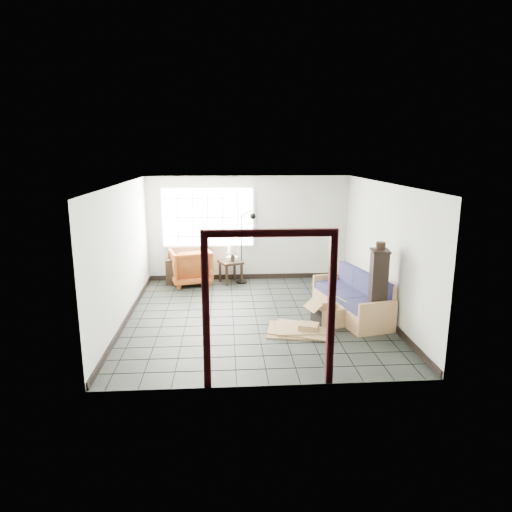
{
  "coord_description": "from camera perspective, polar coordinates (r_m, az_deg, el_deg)",
  "views": [
    {
      "loc": [
        -0.57,
        -8.5,
        3.18
      ],
      "look_at": [
        0.03,
        0.3,
        1.15
      ],
      "focal_mm": 32.0,
      "sensor_mm": 36.0,
      "label": 1
    }
  ],
  "objects": [
    {
      "name": "table_lamp",
      "position": [
        11.12,
        -2.93,
        0.79
      ],
      "size": [
        0.31,
        0.31,
        0.42
      ],
      "rotation": [
        0.0,
        0.0,
        -0.15
      ],
      "color": "black",
      "rests_on": "side_table"
    },
    {
      "name": "cardboard_pile",
      "position": [
        8.39,
        5.73,
        -9.08
      ],
      "size": [
        1.31,
        1.09,
        0.17
      ],
      "rotation": [
        0.0,
        0.0,
        -0.23
      ],
      "color": "brown",
      "rests_on": "ground"
    },
    {
      "name": "console_shelf",
      "position": [
        11.32,
        -9.15,
        -1.9
      ],
      "size": [
        0.82,
        0.36,
        0.62
      ],
      "rotation": [
        0.0,
        0.0,
        0.05
      ],
      "color": "black",
      "rests_on": "ground"
    },
    {
      "name": "tall_shelf",
      "position": [
        8.51,
        14.99,
        -4.06
      ],
      "size": [
        0.37,
        0.44,
        1.49
      ],
      "rotation": [
        0.0,
        0.0,
        -0.14
      ],
      "color": "black",
      "rests_on": "ground"
    },
    {
      "name": "ground",
      "position": [
        9.1,
        -0.03,
        -7.53
      ],
      "size": [
        5.5,
        5.5,
        0.0
      ],
      "primitive_type": "plane",
      "color": "black",
      "rests_on": "ground"
    },
    {
      "name": "room_shell",
      "position": [
        8.68,
        -0.04,
        2.98
      ],
      "size": [
        5.02,
        5.52,
        2.61
      ],
      "color": "beige",
      "rests_on": "ground"
    },
    {
      "name": "pot",
      "position": [
        8.35,
        15.32,
        1.25
      ],
      "size": [
        0.19,
        0.19,
        0.13
      ],
      "rotation": [
        0.0,
        0.0,
        -0.12
      ],
      "color": "black",
      "rests_on": "tall_shelf"
    },
    {
      "name": "window_panel",
      "position": [
        11.32,
        -6.03,
        4.85
      ],
      "size": [
        2.32,
        0.08,
        1.52
      ],
      "color": "silver",
      "rests_on": "ground"
    },
    {
      "name": "futon_sofa",
      "position": [
        9.21,
        12.14,
        -5.44
      ],
      "size": [
        1.18,
        2.13,
        0.89
      ],
      "rotation": [
        0.0,
        0.0,
        0.22
      ],
      "color": "#9E7747",
      "rests_on": "ground"
    },
    {
      "name": "armchair",
      "position": [
        11.26,
        -8.21,
        -1.06
      ],
      "size": [
        1.13,
        1.08,
        0.96
      ],
      "primitive_type": "imported",
      "rotation": [
        0.0,
        0.0,
        3.4
      ],
      "color": "maroon",
      "rests_on": "ground"
    },
    {
      "name": "open_box",
      "position": [
        8.71,
        9.07,
        -7.39
      ],
      "size": [
        0.96,
        0.65,
        0.49
      ],
      "rotation": [
        0.0,
        0.0,
        0.29
      ],
      "color": "brown",
      "rests_on": "ground"
    },
    {
      "name": "side_table",
      "position": [
        11.24,
        -3.18,
        -1.11
      ],
      "size": [
        0.66,
        0.66,
        0.55
      ],
      "rotation": [
        0.0,
        0.0,
        0.42
      ],
      "color": "black",
      "rests_on": "ground"
    },
    {
      "name": "projector",
      "position": [
        11.27,
        -3.0,
        -0.31
      ],
      "size": [
        0.33,
        0.29,
        0.1
      ],
      "rotation": [
        0.0,
        0.0,
        -0.31
      ],
      "color": "silver",
      "rests_on": "side_table"
    },
    {
      "name": "floor_lamp",
      "position": [
        11.1,
        -1.16,
        1.46
      ],
      "size": [
        0.52,
        0.32,
        1.82
      ],
      "rotation": [
        0.0,
        0.0,
        0.15
      ],
      "color": "black",
      "rests_on": "ground"
    },
    {
      "name": "doorway_trim",
      "position": [
        6.1,
        1.68,
        -4.24
      ],
      "size": [
        1.8,
        0.08,
        2.2
      ],
      "color": "#3A0D11",
      "rests_on": "ground"
    }
  ]
}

